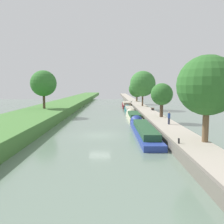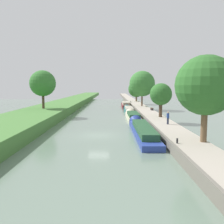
% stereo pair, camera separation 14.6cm
% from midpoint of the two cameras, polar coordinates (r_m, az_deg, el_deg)
% --- Properties ---
extents(ground_plane, '(160.00, 160.00, 0.00)m').
position_cam_midpoint_polar(ground_plane, '(29.43, -3.01, -5.52)').
color(ground_plane, slate).
extents(left_grassy_bank, '(8.77, 260.00, 1.62)m').
position_cam_midpoint_polar(left_grassy_bank, '(31.98, -23.92, -3.63)').
color(left_grassy_bank, '#477A38').
rests_on(left_grassy_bank, ground_plane).
extents(right_towpath, '(3.31, 260.00, 0.96)m').
position_cam_midpoint_polar(right_towpath, '(30.15, 13.72, -4.48)').
color(right_towpath, '#A89E8E').
rests_on(right_towpath, ground_plane).
extents(stone_quay, '(0.25, 260.00, 1.01)m').
position_cam_midpoint_polar(stone_quay, '(29.78, 10.38, -4.49)').
color(stone_quay, '#6B665B').
rests_on(stone_quay, ground_plane).
extents(narrowboat_blue, '(2.15, 17.02, 2.04)m').
position_cam_midpoint_polar(narrowboat_blue, '(30.58, 7.21, -4.11)').
color(narrowboat_blue, '#283D93').
rests_on(narrowboat_blue, ground_plane).
extents(narrowboat_cream, '(2.18, 11.51, 2.07)m').
position_cam_midpoint_polar(narrowboat_cream, '(44.68, 4.97, -0.88)').
color(narrowboat_cream, beige).
rests_on(narrowboat_cream, ground_plane).
extents(narrowboat_teal, '(1.83, 12.65, 1.74)m').
position_cam_midpoint_polar(narrowboat_teal, '(56.66, 4.01, 0.60)').
color(narrowboat_teal, '#195B60').
rests_on(narrowboat_teal, ground_plane).
extents(narrowboat_maroon, '(2.18, 11.04, 2.19)m').
position_cam_midpoint_polar(narrowboat_maroon, '(68.40, 3.32, 1.69)').
color(narrowboat_maroon, maroon).
rests_on(narrowboat_maroon, ground_plane).
extents(tree_rightbank_near, '(5.31, 5.31, 7.71)m').
position_cam_midpoint_polar(tree_rightbank_near, '(22.90, 21.35, 5.83)').
color(tree_rightbank_near, brown).
rests_on(tree_rightbank_near, right_towpath).
extents(tree_rightbank_midnear, '(3.53, 3.53, 5.44)m').
position_cam_midpoint_polar(tree_rightbank_midnear, '(39.69, 11.54, 4.07)').
color(tree_rightbank_midnear, '#4C3828').
rests_on(tree_rightbank_midnear, right_towpath).
extents(tree_rightbank_midfar, '(6.28, 6.28, 8.67)m').
position_cam_midpoint_polar(tree_rightbank_midfar, '(60.43, 7.19, 6.63)').
color(tree_rightbank_midfar, brown).
rests_on(tree_rightbank_midfar, right_towpath).
extents(tree_rightbank_far, '(5.22, 5.22, 6.60)m').
position_cam_midpoint_polar(tree_rightbank_far, '(78.44, 5.84, 5.40)').
color(tree_rightbank_far, brown).
rests_on(tree_rightbank_far, right_towpath).
extents(tree_leftbank_downstream, '(4.95, 4.95, 7.30)m').
position_cam_midpoint_polar(tree_leftbank_downstream, '(48.23, -15.90, 6.49)').
color(tree_leftbank_downstream, '#4C3828').
rests_on(tree_leftbank_downstream, left_grassy_bank).
extents(person_walking, '(0.34, 0.34, 1.66)m').
position_cam_midpoint_polar(person_walking, '(32.44, 13.16, -1.30)').
color(person_walking, '#282D42').
rests_on(person_walking, right_towpath).
extents(mooring_bollard_near, '(0.16, 0.16, 0.45)m').
position_cam_midpoint_polar(mooring_bollard_near, '(22.04, 15.29, -6.57)').
color(mooring_bollard_near, black).
rests_on(mooring_bollard_near, right_towpath).
extents(mooring_bollard_far, '(0.16, 0.16, 0.45)m').
position_cam_midpoint_polar(mooring_bollard_far, '(73.25, 4.53, 2.42)').
color(mooring_bollard_far, black).
rests_on(mooring_bollard_far, right_towpath).
extents(park_bench, '(0.44, 1.50, 0.47)m').
position_cam_midpoint_polar(park_bench, '(50.70, 9.47, 0.83)').
color(park_bench, '#333338').
rests_on(park_bench, right_towpath).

